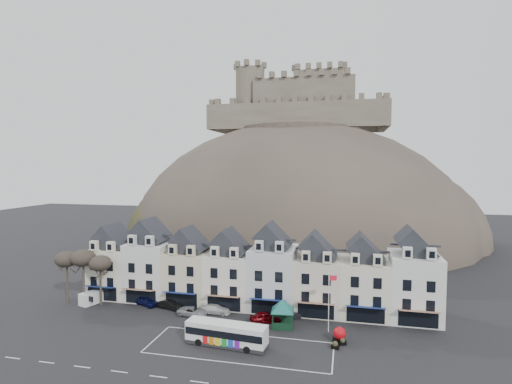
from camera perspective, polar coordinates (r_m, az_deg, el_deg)
ground at (r=50.82m, az=-5.06°, el=-21.64°), size 300.00×300.00×0.00m
coach_bay_markings at (r=51.39m, az=-2.32°, el=-21.33°), size 22.00×7.50×0.01m
townhouse_terrace at (r=63.42m, az=-0.42°, el=-11.28°), size 54.40×9.35×11.80m
castle_hill at (r=115.37m, az=6.24°, el=-7.01°), size 100.00×76.00×68.00m
castle at (r=121.69m, az=6.42°, el=12.53°), size 50.20×22.20×22.00m
tree_left_far at (r=70.87m, az=-25.44°, el=-8.70°), size 3.61×3.61×8.24m
tree_left_mid at (r=69.00m, az=-23.47°, el=-8.69°), size 3.78×3.78×8.64m
tree_left_near at (r=67.45m, az=-21.37°, el=-9.52°), size 3.43×3.43×7.84m
bus at (r=51.32m, az=-4.26°, el=-19.46°), size 10.21×3.27×2.83m
bus_shelter at (r=55.99m, az=3.84°, el=-15.85°), size 6.04×6.04×3.85m
red_buoy at (r=53.24m, az=11.85°, el=-19.32°), size 1.68×1.68×1.94m
flagpole at (r=54.73m, az=10.44°, el=-14.79°), size 1.04×0.50×7.75m
white_van at (r=70.36m, az=-22.24°, el=-13.73°), size 3.01×4.45×1.87m
planter_west at (r=51.76m, az=11.25°, el=-20.67°), size 1.01×0.65×0.93m
planter_east at (r=52.87m, az=12.26°, el=-20.16°), size 0.99×0.74×0.89m
car_navy at (r=66.74m, az=-15.35°, el=-14.73°), size 4.67×3.31×1.48m
car_black at (r=64.43m, az=-12.23°, el=-15.45°), size 4.17×2.39×1.30m
car_silver at (r=61.14m, az=-9.04°, el=-16.52°), size 4.51×2.35×1.23m
car_white at (r=61.57m, az=-5.81°, el=-16.32°), size 4.47×1.88×1.29m
car_maroon at (r=58.16m, az=1.38°, el=-17.44°), size 4.70×3.38×1.49m
car_charcoal at (r=59.53m, az=4.37°, el=-17.01°), size 4.26×2.91×1.33m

